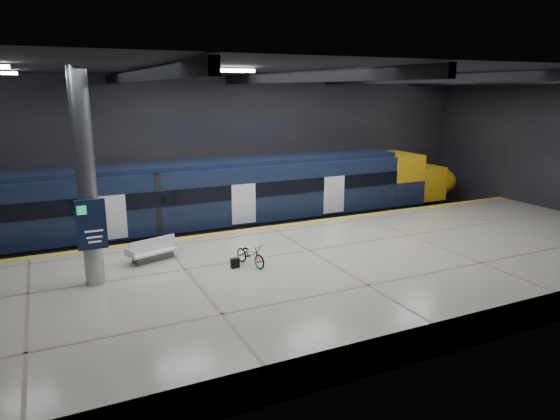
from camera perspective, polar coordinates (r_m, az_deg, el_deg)
ground at (r=21.03m, az=2.00°, el=-6.69°), size 30.00×30.00×0.00m
room_shell at (r=19.78m, az=2.13°, el=9.04°), size 30.10×16.10×8.05m
platform at (r=18.80m, az=5.55°, el=-7.48°), size 30.00×11.00×1.10m
safety_strip at (r=23.04m, az=-1.12°, el=-1.95°), size 30.00×0.40×0.01m
rails at (r=25.76m, az=-3.63°, el=-2.66°), size 30.00×1.52×0.16m
train at (r=24.63m, az=-7.98°, el=1.22°), size 29.40×2.84×3.79m
bench at (r=19.19m, az=-14.31°, el=-4.74°), size 2.05×1.32×0.84m
bicycle at (r=18.07m, az=-3.39°, el=-5.08°), size 0.97×1.65×0.82m
pannier_bag at (r=17.94m, az=-5.16°, el=-6.05°), size 0.30×0.19×0.35m
info_column at (r=16.74m, az=-21.24°, el=2.93°), size 0.90×0.78×6.90m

